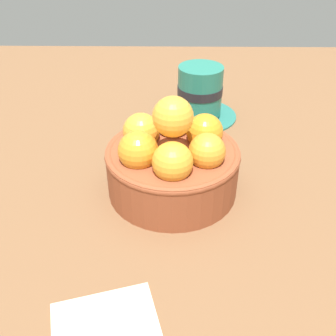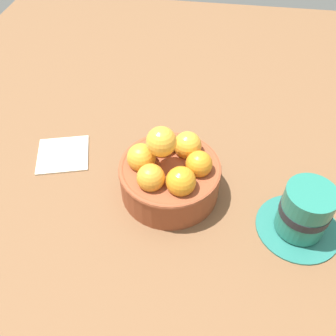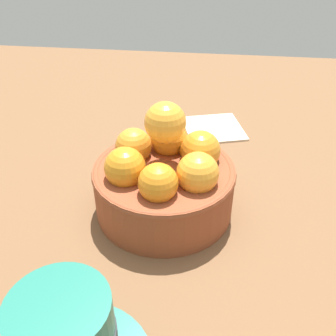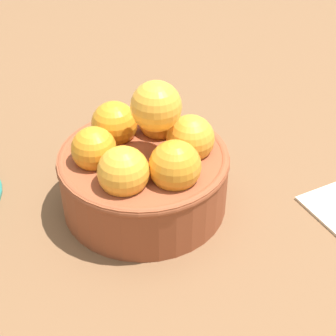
% 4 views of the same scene
% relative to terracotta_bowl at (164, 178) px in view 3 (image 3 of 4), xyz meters
% --- Properties ---
extents(ground_plane, '(1.52, 1.18, 0.03)m').
position_rel_terracotta_bowl_xyz_m(ground_plane, '(-0.00, -0.00, -0.06)').
color(ground_plane, brown).
extents(terracotta_bowl, '(0.16, 0.16, 0.13)m').
position_rel_terracotta_bowl_xyz_m(terracotta_bowl, '(0.00, 0.00, 0.00)').
color(terracotta_bowl, brown).
rests_on(terracotta_bowl, ground_plane).
extents(folded_napkin, '(0.11, 0.11, 0.01)m').
position_rel_terracotta_bowl_xyz_m(folded_napkin, '(0.05, 0.21, -0.04)').
color(folded_napkin, beige).
rests_on(folded_napkin, ground_plane).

